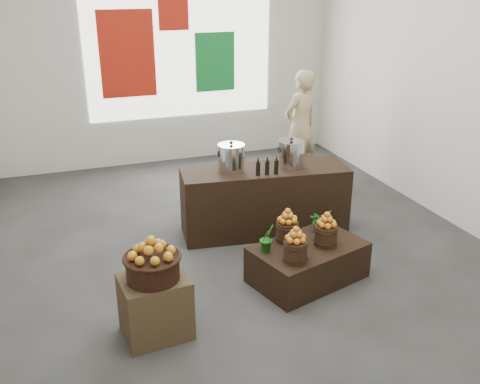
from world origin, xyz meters
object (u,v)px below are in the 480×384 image
object	(u,v)px
display_table	(308,262)
crate	(155,307)
counter	(264,200)
shopper	(300,126)
wicker_basket	(153,268)
stock_pot_left	(231,159)
stock_pot_center	(291,155)

from	to	relation	value
display_table	crate	bearing A→B (deg)	177.00
counter	shopper	distance (m)	2.05
shopper	wicker_basket	bearing A→B (deg)	27.71
stock_pot_left	crate	bearing A→B (deg)	-127.47
stock_pot_left	stock_pot_center	bearing A→B (deg)	-7.64
wicker_basket	stock_pot_left	bearing A→B (deg)	52.53
stock_pot_center	shopper	bearing A→B (deg)	60.43
crate	stock_pot_left	world-z (taller)	stock_pot_left
counter	stock_pot_left	world-z (taller)	stock_pot_left
display_table	shopper	xyz separation A→B (m)	(1.25, 2.84, 0.68)
counter	stock_pot_left	bearing A→B (deg)	180.00
wicker_basket	counter	xyz separation A→B (m)	(1.75, 1.68, -0.27)
wicker_basket	stock_pot_center	size ratio (longest dim) A/B	1.47
wicker_basket	display_table	distance (m)	1.86
crate	stock_pot_center	bearing A→B (deg)	38.13
crate	display_table	xyz separation A→B (m)	(1.74, 0.40, -0.09)
crate	display_table	bearing A→B (deg)	12.96
wicker_basket	stock_pot_center	distance (m)	2.67
display_table	counter	distance (m)	1.30
stock_pot_center	shopper	size ratio (longest dim) A/B	0.18
counter	stock_pot_center	xyz separation A→B (m)	(0.33, -0.04, 0.59)
stock_pot_center	shopper	xyz separation A→B (m)	(0.91, 1.61, -0.13)
wicker_basket	counter	size ratio (longest dim) A/B	0.23
shopper	stock_pot_left	bearing A→B (deg)	22.59
shopper	counter	bearing A→B (deg)	32.00
counter	stock_pot_center	bearing A→B (deg)	-0.00
crate	stock_pot_left	distance (m)	2.30
display_table	shopper	world-z (taller)	shopper
crate	wicker_basket	bearing A→B (deg)	0.00
crate	shopper	xyz separation A→B (m)	(3.00, 3.24, 0.59)
shopper	display_table	bearing A→B (deg)	46.66
crate	wicker_basket	distance (m)	0.40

